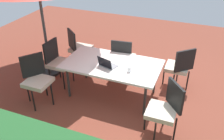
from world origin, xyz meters
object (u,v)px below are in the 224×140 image
object	(u,v)px
chair_southwest	(179,66)
laptop	(107,64)
dining_table	(112,66)
cup	(129,70)
chair_south	(123,57)
chair_east	(58,61)
chair_northeast	(37,78)
chair_northwest	(165,108)
chair_southeast	(78,47)

from	to	relation	value
chair_southwest	laptop	distance (m)	1.52
dining_table	cup	bearing A→B (deg)	156.50
dining_table	laptop	world-z (taller)	laptop
chair_southwest	chair_south	xyz separation A→B (m)	(1.22, 0.03, 0.00)
chair_east	laptop	bearing A→B (deg)	-93.13
chair_northeast	chair_south	distance (m)	1.87
chair_northwest	laptop	bearing A→B (deg)	-154.94
chair_southeast	chair_east	bearing A→B (deg)	124.57
chair_southwest	laptop	bearing A→B (deg)	-8.57
cup	chair_east	bearing A→B (deg)	-5.76
chair_northwest	chair_south	xyz separation A→B (m)	(1.22, -1.41, 0.00)
chair_northeast	chair_south	xyz separation A→B (m)	(-1.22, -1.42, 0.00)
chair_southeast	cup	world-z (taller)	chair_southeast
chair_northeast	laptop	size ratio (longest dim) A/B	2.59
chair_southwest	chair_south	bearing A→B (deg)	-41.50
chair_south	chair_southwest	bearing A→B (deg)	174.70
chair_south	cup	size ratio (longest dim) A/B	9.62
chair_southeast	chair_southwest	xyz separation A→B (m)	(-2.36, 0.06, 0.00)
laptop	chair_southeast	bearing A→B (deg)	-21.71
chair_northeast	chair_east	size ratio (longest dim) A/B	1.00
cup	chair_northwest	bearing A→B (deg)	144.77
cup	chair_southeast	bearing A→B (deg)	-30.90
chair_northwest	chair_south	bearing A→B (deg)	-178.75
dining_table	chair_east	bearing A→B (deg)	0.50
chair_south	cup	xyz separation A→B (m)	(-0.43, 0.85, 0.23)
chair_northwest	dining_table	bearing A→B (deg)	-161.13
chair_southeast	chair_south	bearing A→B (deg)	-143.63
dining_table	cup	xyz separation A→B (m)	(-0.41, 0.18, 0.10)
chair_northeast	laptop	bearing A→B (deg)	-26.96
dining_table	laptop	bearing A→B (deg)	74.17
chair_southwest	chair_south	distance (m)	1.22
dining_table	cup	size ratio (longest dim) A/B	18.40
chair_southeast	chair_northwest	bearing A→B (deg)	-171.60
chair_southwest	cup	world-z (taller)	chair_southwest
chair_northeast	chair_northwest	xyz separation A→B (m)	(-2.44, -0.01, 0.00)
chair_northeast	chair_southeast	xyz separation A→B (m)	(-0.08, -1.51, 0.00)
laptop	chair_northeast	bearing A→B (deg)	43.95
chair_southeast	chair_southwest	distance (m)	2.36
chair_east	chair_south	world-z (taller)	same
cup	chair_southwest	bearing A→B (deg)	-131.91
chair_southeast	laptop	distance (m)	1.46
chair_southwest	dining_table	bearing A→B (deg)	-12.62
chair_northwest	chair_south	size ratio (longest dim) A/B	1.00
cup	chair_northeast	bearing A→B (deg)	19.06
chair_east	chair_northwest	bearing A→B (deg)	-103.16
chair_northwest	chair_southwest	bearing A→B (deg)	140.35
dining_table	chair_south	distance (m)	0.68
chair_northeast	chair_northwest	size ratio (longest dim) A/B	1.00
cup	dining_table	bearing A→B (deg)	-23.50
chair_east	chair_south	bearing A→B (deg)	-57.48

